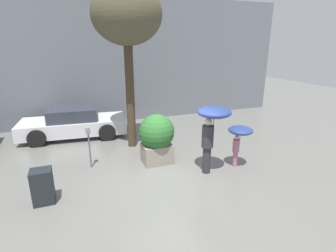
{
  "coord_description": "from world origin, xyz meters",
  "views": [
    {
      "loc": [
        -2.23,
        -6.66,
        3.86
      ],
      "look_at": [
        0.86,
        1.6,
        1.05
      ],
      "focal_mm": 28.0,
      "sensor_mm": 36.0,
      "label": 1
    }
  ],
  "objects_px": {
    "person_adult": "(212,122)",
    "parking_meter": "(89,139)",
    "planter_box": "(157,137)",
    "newspaper_box": "(43,186)",
    "street_tree": "(127,17)",
    "parked_car_near": "(74,123)",
    "person_child": "(240,134)"
  },
  "relations": [
    {
      "from": "parked_car_near",
      "to": "street_tree",
      "type": "xyz_separation_m",
      "value": [
        2.08,
        -1.91,
        4.09
      ]
    },
    {
      "from": "person_adult",
      "to": "parking_meter",
      "type": "relative_size",
      "value": 1.55
    },
    {
      "from": "person_child",
      "to": "street_tree",
      "type": "distance_m",
      "value": 5.43
    },
    {
      "from": "person_child",
      "to": "parking_meter",
      "type": "height_order",
      "value": "person_child"
    },
    {
      "from": "parked_car_near",
      "to": "newspaper_box",
      "type": "bearing_deg",
      "value": 174.94
    },
    {
      "from": "parking_meter",
      "to": "newspaper_box",
      "type": "xyz_separation_m",
      "value": [
        -1.27,
        -1.63,
        -0.51
      ]
    },
    {
      "from": "person_child",
      "to": "parked_car_near",
      "type": "distance_m",
      "value": 6.93
    },
    {
      "from": "parked_car_near",
      "to": "person_child",
      "type": "bearing_deg",
      "value": -130.33
    },
    {
      "from": "planter_box",
      "to": "person_child",
      "type": "bearing_deg",
      "value": -28.09
    },
    {
      "from": "planter_box",
      "to": "newspaper_box",
      "type": "xyz_separation_m",
      "value": [
        -3.4,
        -1.24,
        -0.46
      ]
    },
    {
      "from": "person_child",
      "to": "parking_meter",
      "type": "xyz_separation_m",
      "value": [
        -4.46,
        1.63,
        -0.16
      ]
    },
    {
      "from": "person_adult",
      "to": "newspaper_box",
      "type": "height_order",
      "value": "person_adult"
    },
    {
      "from": "street_tree",
      "to": "person_child",
      "type": "bearing_deg",
      "value": -47.42
    },
    {
      "from": "person_child",
      "to": "parked_car_near",
      "type": "xyz_separation_m",
      "value": [
        -4.85,
        4.92,
        -0.53
      ]
    },
    {
      "from": "planter_box",
      "to": "parking_meter",
      "type": "xyz_separation_m",
      "value": [
        -2.12,
        0.39,
        0.06
      ]
    },
    {
      "from": "person_adult",
      "to": "street_tree",
      "type": "relative_size",
      "value": 0.36
    },
    {
      "from": "person_child",
      "to": "planter_box",
      "type": "bearing_deg",
      "value": -157.99
    },
    {
      "from": "planter_box",
      "to": "parking_meter",
      "type": "bearing_deg",
      "value": 169.65
    },
    {
      "from": "street_tree",
      "to": "newspaper_box",
      "type": "bearing_deg",
      "value": -134.51
    },
    {
      "from": "person_adult",
      "to": "street_tree",
      "type": "height_order",
      "value": "street_tree"
    },
    {
      "from": "person_adult",
      "to": "parked_car_near",
      "type": "bearing_deg",
      "value": 142.57
    },
    {
      "from": "parking_meter",
      "to": "newspaper_box",
      "type": "distance_m",
      "value": 2.13
    },
    {
      "from": "person_adult",
      "to": "street_tree",
      "type": "distance_m",
      "value": 4.65
    },
    {
      "from": "street_tree",
      "to": "newspaper_box",
      "type": "xyz_separation_m",
      "value": [
        -2.96,
        -3.01,
        -4.24
      ]
    },
    {
      "from": "planter_box",
      "to": "street_tree",
      "type": "distance_m",
      "value": 4.2
    },
    {
      "from": "planter_box",
      "to": "parked_car_near",
      "type": "height_order",
      "value": "planter_box"
    },
    {
      "from": "planter_box",
      "to": "newspaper_box",
      "type": "distance_m",
      "value": 3.65
    },
    {
      "from": "planter_box",
      "to": "parked_car_near",
      "type": "distance_m",
      "value": 4.47
    },
    {
      "from": "newspaper_box",
      "to": "parked_car_near",
      "type": "bearing_deg",
      "value": 79.83
    },
    {
      "from": "street_tree",
      "to": "newspaper_box",
      "type": "distance_m",
      "value": 5.98
    },
    {
      "from": "parked_car_near",
      "to": "newspaper_box",
      "type": "distance_m",
      "value": 5.0
    },
    {
      "from": "street_tree",
      "to": "parking_meter",
      "type": "bearing_deg",
      "value": -140.59
    }
  ]
}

